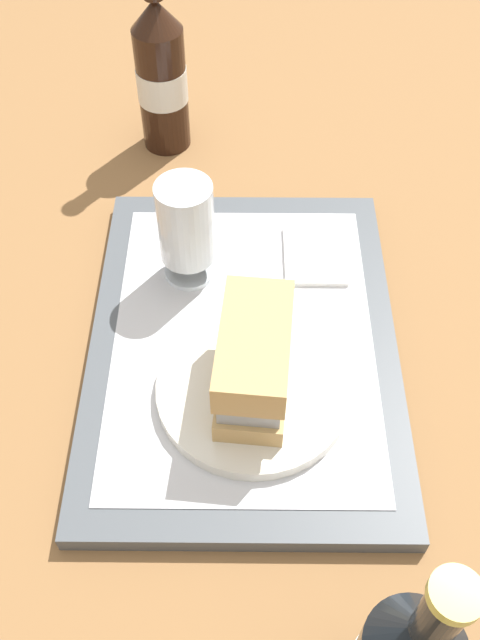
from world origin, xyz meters
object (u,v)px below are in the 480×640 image
plate (250,389)px  beer_bottle (158,74)px  sandwich (251,356)px  beer_glass (183,227)px

plate → beer_bottle: 0.45m
sandwich → beer_glass: (0.16, 0.07, 0.01)m
plate → sandwich: sandwich is taller
sandwich → beer_bottle: beer_bottle is taller
plate → sandwich: (0.00, -0.00, 0.05)m
plate → beer_bottle: (0.43, 0.12, 0.08)m
beer_bottle → beer_glass: bearing=-170.2°
beer_glass → sandwich: bearing=-155.6°
beer_glass → beer_bottle: bearing=9.8°
beer_glass → beer_bottle: beer_bottle is taller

